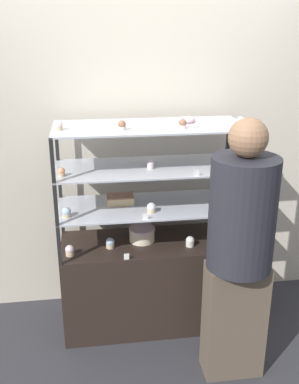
{
  "coord_description": "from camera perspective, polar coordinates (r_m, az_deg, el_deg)",
  "views": [
    {
      "loc": [
        -0.42,
        -2.97,
        2.2
      ],
      "look_at": [
        0.0,
        0.0,
        1.08
      ],
      "focal_mm": 42.0,
      "sensor_mm": 36.0,
      "label": 1
    }
  ],
  "objects": [
    {
      "name": "display_riser_upper",
      "position": [
        3.07,
        -0.0,
        8.15
      ],
      "size": [
        1.3,
        0.53,
        0.29
      ],
      "color": "black",
      "rests_on": "display_riser_middle"
    },
    {
      "name": "cupcake_0",
      "position": [
        3.2,
        -10.09,
        -7.33
      ],
      "size": [
        0.06,
        0.06,
        0.08
      ],
      "color": "#CCB28C",
      "rests_on": "display_base"
    },
    {
      "name": "cupcake_13",
      "position": [
        3.11,
        11.5,
        8.79
      ],
      "size": [
        0.05,
        0.05,
        0.06
      ],
      "color": "white",
      "rests_on": "display_riser_upper"
    },
    {
      "name": "back_wall",
      "position": [
        3.52,
        -0.95,
        5.67
      ],
      "size": [
        8.0,
        0.05,
        2.6
      ],
      "color": "beige",
      "rests_on": "ground_plane"
    },
    {
      "name": "cupcake_10",
      "position": [
        2.97,
        -11.46,
        8.27
      ],
      "size": [
        0.05,
        0.05,
        0.06
      ],
      "color": "#CCB28C",
      "rests_on": "display_riser_upper"
    },
    {
      "name": "cupcake_1",
      "position": [
        3.26,
        -5.02,
        -6.49
      ],
      "size": [
        0.06,
        0.06,
        0.08
      ],
      "color": "#CCB28C",
      "rests_on": "display_base"
    },
    {
      "name": "price_tag_3",
      "position": [
        2.87,
        5.94,
        7.97
      ],
      "size": [
        0.04,
        0.0,
        0.04
      ],
      "color": "white",
      "rests_on": "display_riser_upper"
    },
    {
      "name": "price_tag_1",
      "position": [
        2.99,
        -0.52,
        -3.14
      ],
      "size": [
        0.04,
        0.0,
        0.04
      ],
      "color": "white",
      "rests_on": "display_riser_lower"
    },
    {
      "name": "cupcake_11",
      "position": [
        2.92,
        -3.52,
        8.43
      ],
      "size": [
        0.05,
        0.05,
        0.06
      ],
      "color": "beige",
      "rests_on": "display_riser_upper"
    },
    {
      "name": "price_tag_2",
      "position": [
        2.95,
        6.03,
        2.45
      ],
      "size": [
        0.04,
        0.0,
        0.04
      ],
      "color": "white",
      "rests_on": "display_riser_middle"
    },
    {
      "name": "cupcake_8",
      "position": [
        3.08,
        0.19,
        3.48
      ],
      "size": [
        0.05,
        0.05,
        0.06
      ],
      "color": "white",
      "rests_on": "display_riser_middle"
    },
    {
      "name": "sheet_cake_frosted",
      "position": [
        3.26,
        -3.74,
        -0.94
      ],
      "size": [
        0.19,
        0.13,
        0.06
      ],
      "color": "#DBBC84",
      "rests_on": "display_riser_lower"
    },
    {
      "name": "price_tag_0",
      "position": [
        3.11,
        -2.93,
        -8.19
      ],
      "size": [
        0.04,
        0.0,
        0.04
      ],
      "color": "white",
      "rests_on": "display_base"
    },
    {
      "name": "cupcake_4",
      "position": [
        3.08,
        -10.5,
        -2.57
      ],
      "size": [
        0.06,
        0.06,
        0.07
      ],
      "color": "#CCB28C",
      "rests_on": "display_riser_lower"
    },
    {
      "name": "display_base",
      "position": [
        3.52,
        -0.0,
        -11.3
      ],
      "size": [
        1.3,
        0.53,
        0.69
      ],
      "color": "black",
      "rests_on": "ground_plane"
    },
    {
      "name": "display_riser_middle",
      "position": [
        3.14,
        -0.0,
        2.96
      ],
      "size": [
        1.3,
        0.53,
        0.29
      ],
      "color": "black",
      "rests_on": "display_riser_lower"
    },
    {
      "name": "layer_cake_centerpiece",
      "position": [
        3.35,
        -0.97,
        -5.38
      ],
      "size": [
        0.19,
        0.19,
        0.1
      ],
      "color": "beige",
      "rests_on": "display_base"
    },
    {
      "name": "cupcake_5",
      "position": [
        3.1,
        0.23,
        -2.03
      ],
      "size": [
        0.06,
        0.06,
        0.07
      ],
      "color": "#CCB28C",
      "rests_on": "display_riser_lower"
    },
    {
      "name": "cupcake_3",
      "position": [
        3.43,
        9.98,
        -5.35
      ],
      "size": [
        0.06,
        0.06,
        0.08
      ],
      "color": "#CCB28C",
      "rests_on": "display_base"
    },
    {
      "name": "display_riser_lower",
      "position": [
        3.24,
        -0.0,
        -1.96
      ],
      "size": [
        1.3,
        0.53,
        0.29
      ],
      "color": "black",
      "rests_on": "display_base"
    },
    {
      "name": "cupcake_2",
      "position": [
        3.29,
        5.17,
        -6.29
      ],
      "size": [
        0.06,
        0.06,
        0.08
      ],
      "color": "beige",
      "rests_on": "display_base"
    },
    {
      "name": "cupcake_7",
      "position": [
        2.98,
        -11.13,
        2.49
      ],
      "size": [
        0.05,
        0.05,
        0.06
      ],
      "color": "#CCB28C",
      "rests_on": "display_riser_middle"
    },
    {
      "name": "cupcake_6",
      "position": [
        3.29,
        10.55,
        -1.02
      ],
      "size": [
        0.06,
        0.06,
        0.07
      ],
      "color": "#CCB28C",
      "rests_on": "display_riser_lower"
    },
    {
      "name": "donut_glazed",
      "position": [
        3.18,
        4.65,
        9.13
      ],
      "size": [
        0.13,
        0.13,
        0.03
      ],
      "color": "#EFB2BC",
      "rests_on": "display_riser_upper"
    },
    {
      "name": "ground_plane",
      "position": [
        3.72,
        -0.0,
        -15.81
      ],
      "size": [
        20.0,
        20.0,
        0.0
      ],
      "primitive_type": "plane",
      "color": "#2D2D33"
    },
    {
      "name": "cupcake_9",
      "position": [
        3.14,
        11.02,
        3.43
      ],
      "size": [
        0.05,
        0.05,
        0.06
      ],
      "color": "beige",
      "rests_on": "display_riser_middle"
    },
    {
      "name": "cupcake_12",
      "position": [
        2.97,
        4.24,
        8.61
      ],
      "size": [
        0.05,
        0.05,
        0.06
      ],
      "color": "beige",
      "rests_on": "display_riser_upper"
    },
    {
      "name": "customer_figure",
      "position": [
        2.81,
        11.37,
        -7.01
      ],
      "size": [
        0.4,
        0.4,
        1.72
      ],
      "color": "brown",
      "rests_on": "ground_plane"
    }
  ]
}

